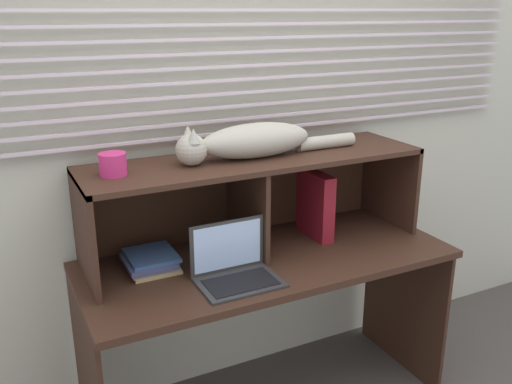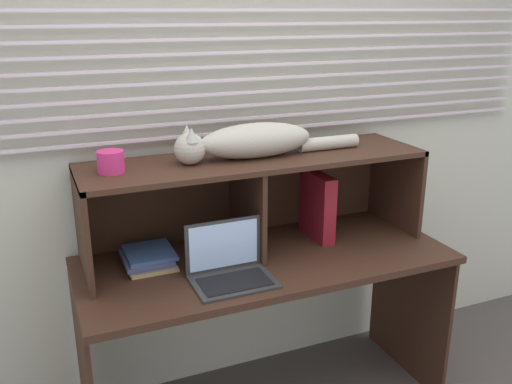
# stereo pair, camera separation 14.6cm
# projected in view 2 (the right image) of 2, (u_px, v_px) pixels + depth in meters

# --- Properties ---
(back_panel_with_blinds) EXTENTS (4.40, 0.08, 2.50)m
(back_panel_with_blinds) POSITION_uv_depth(u_px,v_px,m) (234.00, 121.00, 2.47)
(back_panel_with_blinds) COLOR beige
(back_panel_with_blinds) RESTS_ON ground
(desk) EXTENTS (1.55, 0.65, 0.75)m
(desk) POSITION_uv_depth(u_px,v_px,m) (266.00, 287.00, 2.36)
(desk) COLOR #3A2318
(desk) RESTS_ON ground
(hutch_shelf_unit) EXTENTS (1.44, 0.40, 0.40)m
(hutch_shelf_unit) POSITION_uv_depth(u_px,v_px,m) (252.00, 181.00, 2.35)
(hutch_shelf_unit) COLOR #3A2318
(hutch_shelf_unit) RESTS_ON desk
(cat) EXTENTS (0.82, 0.16, 0.15)m
(cat) POSITION_uv_depth(u_px,v_px,m) (251.00, 141.00, 2.26)
(cat) COLOR #B1AE9B
(cat) RESTS_ON hutch_shelf_unit
(laptop) EXTENTS (0.31, 0.22, 0.22)m
(laptop) POSITION_uv_depth(u_px,v_px,m) (230.00, 268.00, 2.11)
(laptop) COLOR #2F2F2F
(laptop) RESTS_ON desk
(binder_upright) EXTENTS (0.06, 0.23, 0.30)m
(binder_upright) POSITION_uv_depth(u_px,v_px,m) (317.00, 206.00, 2.47)
(binder_upright) COLOR maroon
(binder_upright) RESTS_ON desk
(book_stack) EXTENTS (0.20, 0.22, 0.06)m
(book_stack) POSITION_uv_depth(u_px,v_px,m) (148.00, 258.00, 2.23)
(book_stack) COLOR tan
(book_stack) RESTS_ON desk
(small_basket) EXTENTS (0.10, 0.10, 0.08)m
(small_basket) POSITION_uv_depth(u_px,v_px,m) (111.00, 162.00, 2.06)
(small_basket) COLOR #CD2F72
(small_basket) RESTS_ON hutch_shelf_unit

